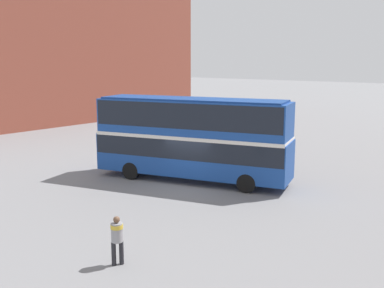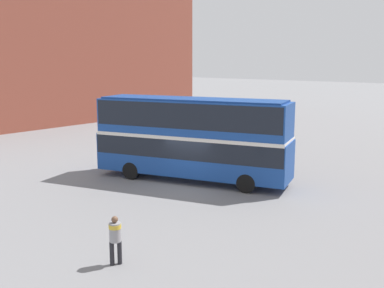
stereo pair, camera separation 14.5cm
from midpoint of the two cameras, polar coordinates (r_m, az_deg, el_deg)
The scene contains 5 objects.
ground_plane at distance 24.61m, azimuth -0.36°, elevation -5.33°, with size 240.00×240.00×0.00m, color slate.
building_row_left at distance 52.32m, azimuth -17.01°, elevation 11.99°, with size 8.31×36.64×16.83m.
double_decker_bus at distance 25.15m, azimuth -0.16°, elevation 1.28°, with size 11.34×5.69×4.68m.
pedestrian_foreground at distance 15.40m, azimuth -9.77°, elevation -11.35°, with size 0.57×0.57×1.70m.
parked_car_kerb_near at distance 43.40m, azimuth 6.10°, elevation 2.65°, with size 4.66×2.88×1.54m.
Camera 1 is at (15.25, -18.09, 6.76)m, focal length 42.00 mm.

